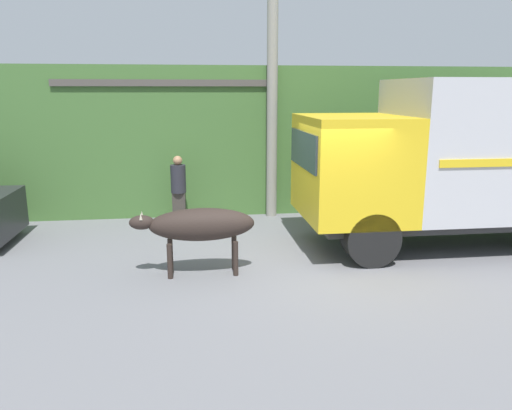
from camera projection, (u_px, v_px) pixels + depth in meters
The scene contains 7 objects.
ground_plane at pixel (311, 263), 9.26m from camera, with size 60.00×60.00×0.00m, color slate.
hillside_embankment at pixel (261, 133), 15.24m from camera, with size 32.00×5.62×3.72m.
building_backdrop at pixel (171, 144), 13.45m from camera, with size 5.32×2.70×3.38m.
cargo_truck at pixel (467, 157), 9.98m from camera, with size 6.37×2.47×3.34m.
brown_cow at pixel (200, 225), 8.51m from camera, with size 2.12×0.57×1.17m.
pedestrian_on_hill at pixel (179, 187), 11.84m from camera, with size 0.39×0.39×1.63m.
utility_pole at pixel (272, 86), 12.05m from camera, with size 0.90×0.26×6.26m.
Camera 1 is at (-2.16, -8.58, 3.12)m, focal length 35.00 mm.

